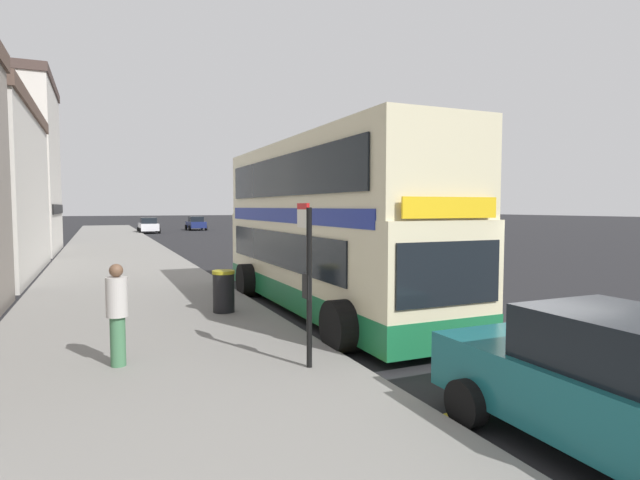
# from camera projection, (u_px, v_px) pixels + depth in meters

# --- Properties ---
(ground_plane) EXTENTS (260.00, 260.00, 0.00)m
(ground_plane) POSITION_uv_depth(u_px,v_px,m) (210.00, 242.00, 39.34)
(ground_plane) COLOR black
(pavement_near) EXTENTS (6.00, 76.00, 0.14)m
(pavement_near) POSITION_uv_depth(u_px,v_px,m) (113.00, 244.00, 36.54)
(pavement_near) COLOR gray
(pavement_near) RESTS_ON ground
(double_decker_bus) EXTENTS (3.16, 10.32, 4.40)m
(double_decker_bus) POSITION_uv_depth(u_px,v_px,m) (325.00, 232.00, 13.24)
(double_decker_bus) COLOR beige
(double_decker_bus) RESTS_ON ground
(bus_bay_markings) EXTENTS (2.92, 13.50, 0.01)m
(bus_bay_markings) POSITION_uv_depth(u_px,v_px,m) (325.00, 311.00, 13.17)
(bus_bay_markings) COLOR yellow
(bus_bay_markings) RESTS_ON ground
(bus_stop_sign) EXTENTS (0.09, 0.51, 2.65)m
(bus_stop_sign) POSITION_uv_depth(u_px,v_px,m) (307.00, 271.00, 8.14)
(bus_stop_sign) COLOR black
(bus_stop_sign) RESTS_ON pavement_near
(parked_car_teal_behind) EXTENTS (2.09, 4.20, 1.62)m
(parked_car_teal_behind) POSITION_uv_depth(u_px,v_px,m) (620.00, 388.00, 5.37)
(parked_car_teal_behind) COLOR #196066
(parked_car_teal_behind) RESTS_ON ground
(parked_car_white_across) EXTENTS (2.09, 4.20, 1.62)m
(parked_car_white_across) POSITION_uv_depth(u_px,v_px,m) (148.00, 226.00, 52.62)
(parked_car_white_across) COLOR silver
(parked_car_white_across) RESTS_ON ground
(parked_car_navy_distant) EXTENTS (2.09, 4.20, 1.62)m
(parked_car_navy_distant) POSITION_uv_depth(u_px,v_px,m) (196.00, 223.00, 59.55)
(parked_car_navy_distant) COLOR navy
(parked_car_navy_distant) RESTS_ON ground
(pedestrian_waiting_near_sign) EXTENTS (0.34, 0.34, 1.67)m
(pedestrian_waiting_near_sign) POSITION_uv_depth(u_px,v_px,m) (117.00, 311.00, 8.18)
(pedestrian_waiting_near_sign) COLOR #3F724C
(pedestrian_waiting_near_sign) RESTS_ON pavement_near
(litter_bin) EXTENTS (0.55, 0.55, 1.03)m
(litter_bin) POSITION_uv_depth(u_px,v_px,m) (224.00, 291.00, 12.43)
(litter_bin) COLOR black
(litter_bin) RESTS_ON pavement_near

